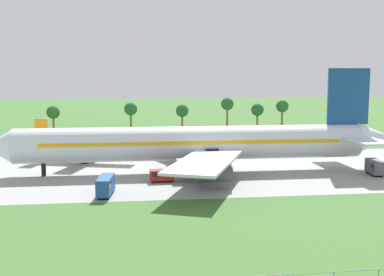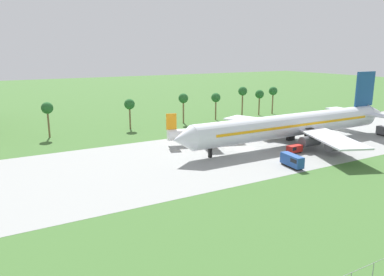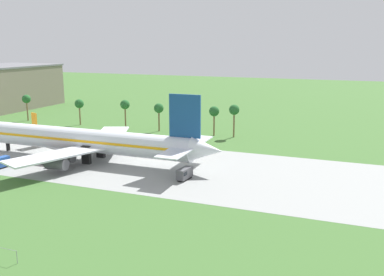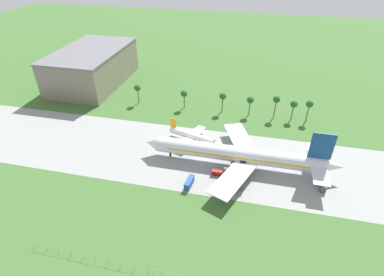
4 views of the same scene
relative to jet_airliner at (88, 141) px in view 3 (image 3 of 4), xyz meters
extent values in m
plane|color=#3D662D|center=(-16.41, 1.82, -5.61)|extent=(600.00, 600.00, 0.00)
cube|color=gray|center=(-16.41, 1.82, -5.60)|extent=(320.00, 44.00, 0.02)
cylinder|color=silver|center=(-1.75, 0.00, 0.05)|extent=(65.82, 6.47, 6.47)
cone|color=silver|center=(35.21, 0.00, 0.53)|extent=(8.09, 6.15, 6.15)
cube|color=#EFA314|center=(-1.75, 0.00, 0.53)|extent=(55.95, 6.60, 0.65)
cube|color=navy|center=(29.22, 0.00, 8.78)|extent=(8.41, 0.50, 11.00)
cube|color=silver|center=(29.55, 0.00, 1.02)|extent=(5.82, 25.88, 0.30)
cube|color=silver|center=(-0.92, -12.75, -1.08)|extent=(17.35, 26.79, 0.44)
cube|color=silver|center=(-0.92, 12.75, -1.08)|extent=(17.35, 26.79, 0.44)
cylinder|color=#4C4C51|center=(-2.56, -7.76, -2.94)|extent=(5.82, 2.91, 2.91)
cylinder|color=#4C4C51|center=(0.06, -14.24, -2.94)|extent=(5.82, 2.91, 2.91)
cylinder|color=#4C4C51|center=(-2.56, 7.76, -2.94)|extent=(5.82, 2.91, 2.91)
cylinder|color=#4C4C51|center=(0.06, 14.24, -2.94)|extent=(5.82, 2.91, 2.91)
cube|color=black|center=(-29.39, 0.00, -3.11)|extent=(0.70, 0.90, 5.01)
cube|color=black|center=(1.55, -3.56, -3.11)|extent=(2.40, 1.20, 5.01)
cube|color=black|center=(1.55, 3.56, -3.11)|extent=(2.40, 1.20, 5.01)
cylinder|color=white|center=(-22.86, 12.77, -2.53)|extent=(22.13, 9.46, 3.25)
cube|color=orange|center=(-32.40, 15.62, 1.37)|extent=(2.87, 1.07, 4.55)
cube|color=white|center=(-22.86, 12.77, -2.85)|extent=(9.44, 20.20, 0.24)
cube|color=black|center=(-22.86, 12.77, -4.07)|extent=(1.99, 3.14, 3.08)
cube|color=black|center=(-8.01, -7.72, -5.41)|extent=(3.63, 2.01, 0.40)
cube|color=#B21E19|center=(-8.01, -7.72, -4.33)|extent=(4.26, 2.24, 1.75)
cube|color=black|center=(-9.15, -7.79, -4.07)|extent=(1.57, 2.12, 0.90)
cube|color=black|center=(31.83, -6.71, -5.41)|extent=(2.30, 4.51, 0.40)
cube|color=#4C4C51|center=(31.83, -6.71, -3.98)|extent=(2.59, 5.30, 2.46)
cube|color=black|center=(31.67, -8.10, -3.61)|extent=(2.24, 2.01, 0.90)
cylinder|color=gray|center=(23.59, -53.18, -4.56)|extent=(0.10, 0.10, 2.10)
cylinder|color=brown|center=(1.00, 43.74, -1.57)|extent=(0.56, 0.56, 8.09)
sphere|color=#235B28|center=(1.00, 43.74, 3.08)|extent=(3.60, 3.60, 3.60)
cylinder|color=brown|center=(-60.74, 43.74, -1.28)|extent=(0.56, 0.56, 8.66)
sphere|color=#235B28|center=(-60.74, 43.74, 3.65)|extent=(3.60, 3.60, 3.60)
cylinder|color=brown|center=(-13.30, 43.74, -1.26)|extent=(0.56, 0.56, 8.70)
sphere|color=#235B28|center=(-13.30, 43.74, 3.69)|extent=(3.60, 3.60, 3.60)
cylinder|color=brown|center=(-34.20, 43.74, -1.62)|extent=(0.56, 0.56, 7.98)
sphere|color=#235B28|center=(-34.20, 43.74, 2.97)|extent=(3.60, 3.60, 3.60)
cylinder|color=brown|center=(22.64, 43.74, -1.53)|extent=(0.56, 0.56, 8.17)
sphere|color=#235B28|center=(22.64, 43.74, 3.16)|extent=(3.60, 3.60, 3.60)
cylinder|color=brown|center=(13.86, 43.74, -0.67)|extent=(0.56, 0.56, 9.88)
sphere|color=#235B28|center=(13.86, 43.74, 4.87)|extent=(3.60, 3.60, 3.60)
cylinder|color=brown|center=(29.95, 43.74, -1.05)|extent=(0.56, 0.56, 9.13)
sphere|color=#235B28|center=(29.95, 43.74, 4.11)|extent=(3.60, 3.60, 3.60)
camera|label=1|loc=(-13.11, -90.01, 12.86)|focal=45.00mm
camera|label=2|loc=(-78.57, -76.76, 20.76)|focal=35.00mm
camera|label=3|loc=(69.21, -98.32, 26.87)|focal=40.00mm
camera|label=4|loc=(2.38, -97.86, 72.87)|focal=28.00mm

